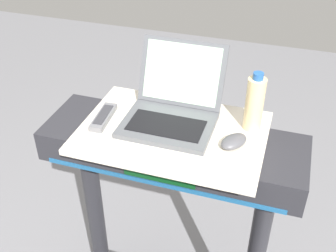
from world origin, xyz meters
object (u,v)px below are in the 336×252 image
computer_mouse (234,141)px  tv_remote (103,117)px  laptop (173,107)px  water_bottle (254,103)px

computer_mouse → tv_remote: computer_mouse is taller
computer_mouse → laptop: bearing=-168.7°
tv_remote → laptop: bearing=18.8°
computer_mouse → water_bottle: bearing=103.6°
water_bottle → tv_remote: 0.51m
tv_remote → computer_mouse: bearing=-1.1°
laptop → water_bottle: size_ratio=1.58×
laptop → water_bottle: laptop is taller
computer_mouse → tv_remote: bearing=-149.4°
laptop → computer_mouse: 0.25m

